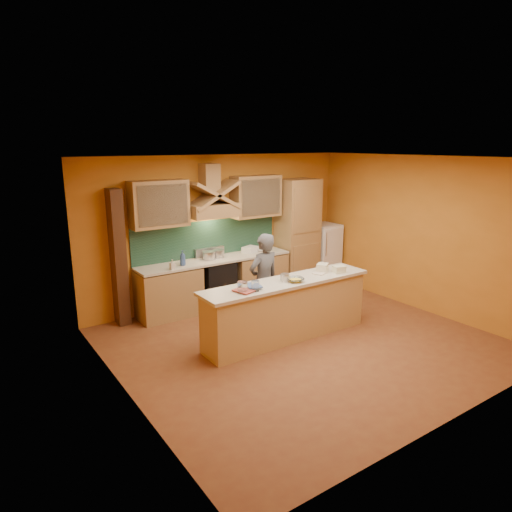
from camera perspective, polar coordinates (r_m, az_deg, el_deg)
floor at (r=7.24m, az=5.93°, el=-10.68°), size 5.50×5.00×0.01m
ceiling at (r=6.58m, az=6.55°, el=12.06°), size 5.50×5.00×0.01m
wall_back at (r=8.78m, az=-4.43°, el=3.37°), size 5.50×0.02×2.80m
wall_front at (r=5.22m, az=24.39°, el=-5.30°), size 5.50×0.02×2.80m
wall_left at (r=5.46m, az=-16.37°, el=-3.76°), size 0.02×5.00×2.80m
wall_right at (r=8.78m, az=20.03°, el=2.56°), size 0.02×5.00×2.80m
base_cabinet_left at (r=8.22m, az=-10.83°, el=-4.58°), size 1.10×0.60×0.86m
base_cabinet_right at (r=9.10m, az=0.19°, el=-2.50°), size 1.10×0.60×0.86m
counter_top at (r=8.49m, az=-5.10°, el=-0.47°), size 3.00×0.62×0.04m
stove at (r=8.61m, az=-5.04°, el=-3.37°), size 0.60×0.58×0.90m
backsplash at (r=8.65m, az=-6.08°, el=2.16°), size 3.00×0.03×0.70m
range_hood at (r=8.35m, az=-5.41°, el=5.72°), size 0.92×0.50×0.24m
hood_chimney at (r=8.37m, az=-5.84°, el=9.73°), size 0.30×0.30×0.50m
upper_cabinet_left at (r=7.96m, az=-12.04°, el=6.39°), size 1.00×0.35×0.80m
upper_cabinet_right at (r=8.91m, az=0.00°, el=7.47°), size 1.00×0.35×0.80m
pantry_column at (r=9.51m, az=5.17°, el=2.64°), size 0.80×0.60×2.30m
fridge at (r=10.10m, az=8.39°, el=0.32°), size 0.58×0.60×1.30m
trim_column_left at (r=7.89m, az=-16.82°, el=-0.26°), size 0.20×0.30×2.30m
island_body at (r=7.22m, az=3.86°, el=-6.91°), size 2.80×0.55×0.88m
island_top at (r=7.06m, az=3.92°, el=-3.27°), size 2.90×0.62×0.05m
person at (r=7.50m, az=0.97°, el=-3.16°), size 0.61×0.43×1.60m
pot_large at (r=8.44m, az=-5.91°, el=-0.06°), size 0.27×0.27×0.15m
pot_small at (r=8.55m, az=-4.70°, el=0.16°), size 0.21×0.21×0.15m
soap_bottle_a at (r=7.84m, az=-10.42°, el=-1.06°), size 0.09×0.09×0.18m
soap_bottle_b at (r=8.06m, az=-9.16°, el=-0.24°), size 0.15×0.15×0.27m
bowl_back at (r=9.05m, az=0.49°, el=0.87°), size 0.27×0.27×0.08m
dish_rack at (r=8.96m, az=-0.70°, el=0.84°), size 0.36×0.32×0.11m
book_lower at (r=6.44m, az=-2.22°, el=-4.60°), size 0.28×0.33×0.03m
book_upper at (r=6.66m, az=-1.17°, el=-3.81°), size 0.28×0.33×0.02m
jar_large at (r=6.46m, az=-1.70°, el=-3.92°), size 0.19×0.19×0.16m
jar_small at (r=6.53m, az=-0.08°, el=-3.75°), size 0.14×0.14×0.15m
kitchen_scale at (r=7.01m, az=3.65°, el=-2.78°), size 0.14×0.14×0.09m
mixing_bowl at (r=7.00m, az=4.95°, el=-2.97°), size 0.32×0.32×0.06m
cloth at (r=7.49m, az=8.02°, el=-2.11°), size 0.28×0.24×0.02m
grocery_bag_a at (r=7.59m, az=8.31°, el=-1.44°), size 0.26×0.25×0.13m
grocery_bag_b at (r=7.57m, az=10.34°, el=-1.64°), size 0.21×0.18×0.11m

